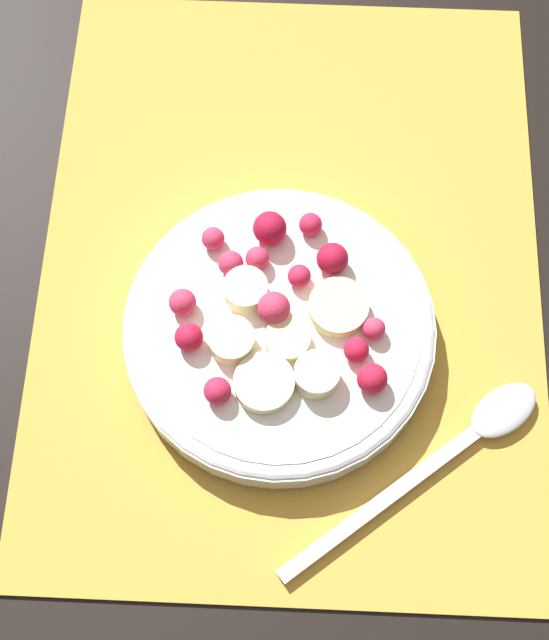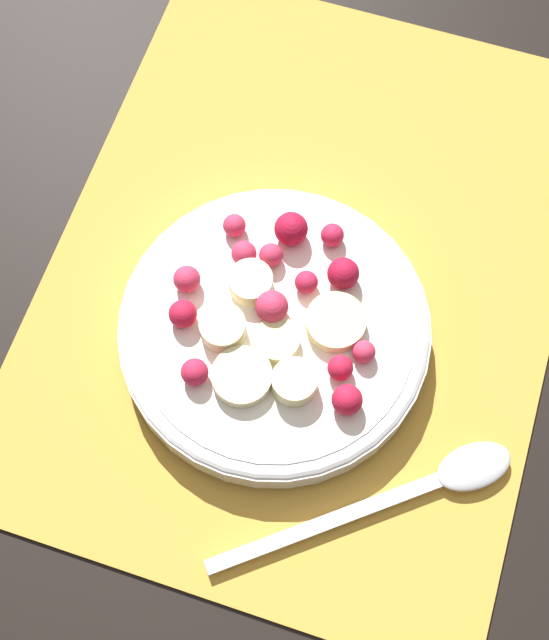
% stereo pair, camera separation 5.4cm
% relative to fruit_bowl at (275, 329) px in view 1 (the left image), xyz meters
% --- Properties ---
extents(ground_plane, '(3.00, 3.00, 0.00)m').
position_rel_fruit_bowl_xyz_m(ground_plane, '(0.05, -0.01, -0.02)').
color(ground_plane, black).
extents(placemat, '(0.44, 0.33, 0.01)m').
position_rel_fruit_bowl_xyz_m(placemat, '(0.05, -0.01, -0.02)').
color(placemat, gold).
rests_on(placemat, ground_plane).
extents(fruit_bowl, '(0.20, 0.20, 0.05)m').
position_rel_fruit_bowl_xyz_m(fruit_bowl, '(0.00, 0.00, 0.00)').
color(fruit_bowl, white).
rests_on(fruit_bowl, placemat).
extents(spoon, '(0.13, 0.16, 0.01)m').
position_rel_fruit_bowl_xyz_m(spoon, '(-0.06, -0.11, -0.01)').
color(spoon, silver).
rests_on(spoon, placemat).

